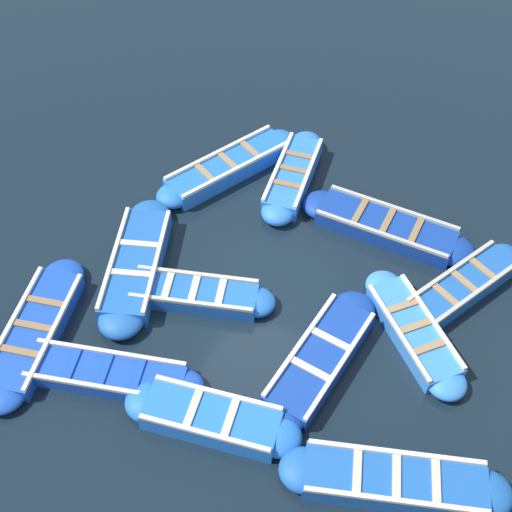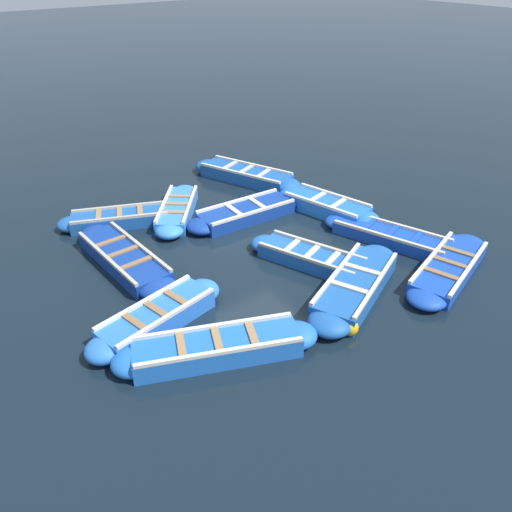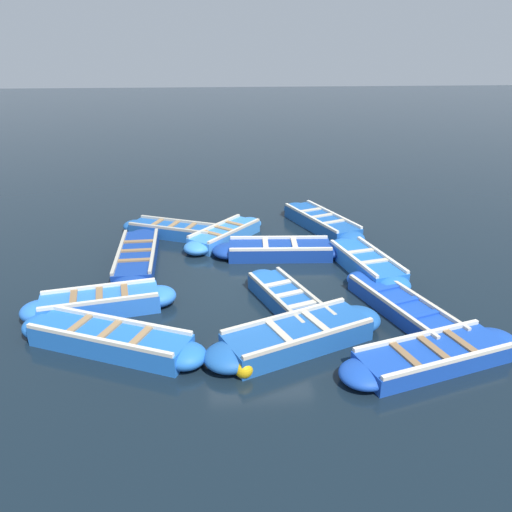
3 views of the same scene
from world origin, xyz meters
TOP-DOWN VIEW (x-y plane):
  - ground_plane at (0.00, 0.00)m, footprint 120.00×120.00m
  - boat_mid_row at (0.44, -2.74)m, footprint 3.32×1.50m
  - boat_stern_in at (-1.27, -0.55)m, footprint 3.33×1.80m
  - boat_alongside at (3.37, 2.19)m, footprint 1.99×3.31m
  - boat_outer_left at (-1.73, -2.88)m, footprint 3.74×1.85m
  - boat_bow_out at (-2.72, -0.49)m, footprint 2.25×3.76m
  - boat_inner_gap at (3.66, -2.28)m, footprint 3.88×2.14m
  - boat_centre at (-3.51, -2.76)m, footprint 1.82×3.74m
  - boat_end_of_row at (2.89, 0.69)m, footprint 2.90×2.59m
  - boat_near_quay at (1.41, 2.99)m, footprint 3.91×1.05m
  - boat_tucked at (-2.53, 2.97)m, footprint 2.23×3.80m
  - boat_drifting at (1.58, -0.73)m, footprint 1.11×3.63m
  - boat_broadside at (-1.07, 3.43)m, footprint 1.33×3.26m
  - buoy_orange_near at (-3.57, 0.57)m, footprint 0.32×0.32m

SIDE VIEW (x-z plane):
  - ground_plane at x=0.00m, z-range 0.00..0.00m
  - boat_outer_left at x=-1.73m, z-range -0.03..0.35m
  - buoy_orange_near at x=-3.57m, z-range 0.00..0.32m
  - boat_centre at x=-3.51m, z-range -0.03..0.36m
  - boat_stern_in at x=-1.27m, z-range -0.03..0.38m
  - boat_alongside at x=3.37m, z-range -0.03..0.38m
  - boat_end_of_row at x=2.89m, z-range -0.03..0.39m
  - boat_drifting at x=1.58m, z-range -0.03..0.39m
  - boat_near_quay at x=1.41m, z-range -0.03..0.40m
  - boat_inner_gap at x=3.66m, z-range -0.03..0.43m
  - boat_mid_row at x=0.44m, z-range -0.03..0.43m
  - boat_tucked at x=-2.53m, z-range -0.03..0.44m
  - boat_bow_out at x=-2.72m, z-range -0.03..0.44m
  - boat_broadside at x=-1.07m, z-range -0.03..0.44m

